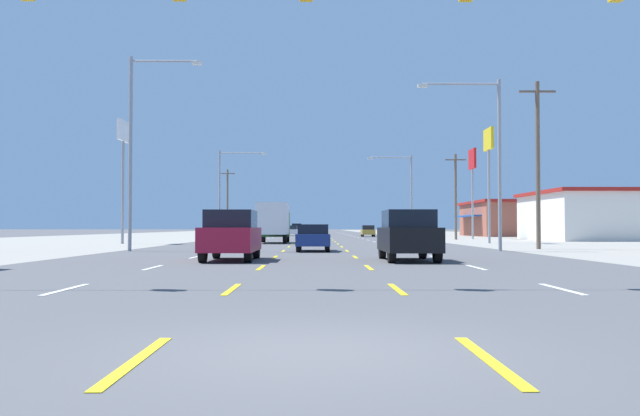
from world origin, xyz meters
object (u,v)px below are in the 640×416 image
at_px(box_truck_inner_left_midfar, 273,221).
at_px(hatchback_inner_left_farther, 292,230).
at_px(hatchback_far_right_far, 368,231).
at_px(pole_sign_right_row_1, 489,154).
at_px(streetlight_left_row_0, 137,139).
at_px(suv_inner_left_farthest, 297,228).
at_px(suv_inner_right_nearest, 408,235).
at_px(streetlight_right_row_0, 490,150).
at_px(pole_sign_right_row_2, 472,168).
at_px(streetlight_right_row_1, 406,189).
at_px(suv_inner_left_near, 231,234).
at_px(streetlight_left_row_1, 225,187).
at_px(sedan_center_turn_mid, 313,237).
at_px(pole_sign_left_row_1, 123,148).

distance_m(box_truck_inner_left_midfar, hatchback_inner_left_farther, 45.60).
distance_m(hatchback_far_right_far, pole_sign_right_row_1, 37.09).
bearing_deg(streetlight_left_row_0, hatchback_inner_left_farther, 84.44).
distance_m(box_truck_inner_left_midfar, suv_inner_left_farthest, 75.78).
distance_m(suv_inner_right_nearest, streetlight_right_row_0, 12.87).
bearing_deg(suv_inner_right_nearest, hatchback_inner_left_farther, 95.58).
bearing_deg(suv_inner_right_nearest, streetlight_right_row_0, 60.10).
relative_size(pole_sign_right_row_2, streetlight_right_row_0, 1.04).
bearing_deg(streetlight_right_row_1, suv_inner_right_nearest, -97.67).
bearing_deg(suv_inner_left_near, streetlight_left_row_1, 98.10).
distance_m(hatchback_far_right_far, suv_inner_left_farthest, 41.97).
relative_size(suv_inner_left_farthest, streetlight_right_row_0, 0.52).
bearing_deg(streetlight_left_row_0, hatchback_far_right_far, 72.45).
bearing_deg(streetlight_right_row_0, suv_inner_left_near, -141.87).
xyz_separation_m(suv_inner_right_nearest, streetlight_left_row_1, (-13.22, 44.25, 4.54)).
height_order(streetlight_left_row_0, streetlight_right_row_1, streetlight_left_row_0).
distance_m(pole_sign_right_row_1, pole_sign_right_row_2, 19.20).
bearing_deg(suv_inner_right_nearest, streetlight_left_row_0, 142.13).
bearing_deg(hatchback_far_right_far, suv_inner_left_farthest, 104.82).
bearing_deg(suv_inner_left_farthest, streetlight_right_row_1, -77.51).
height_order(suv_inner_right_nearest, suv_inner_left_farthest, same).
distance_m(suv_inner_left_farthest, pole_sign_right_row_2, 61.52).
bearing_deg(box_truck_inner_left_midfar, hatchback_far_right_far, 73.42).
distance_m(suv_inner_right_nearest, suv_inner_left_near, 6.96).
bearing_deg(box_truck_inner_left_midfar, pole_sign_right_row_2, 41.56).
relative_size(sedan_center_turn_mid, pole_sign_right_row_2, 0.46).
bearing_deg(streetlight_left_row_1, streetlight_left_row_0, -90.36).
height_order(sedan_center_turn_mid, hatchback_far_right_far, hatchback_far_right_far).
relative_size(suv_inner_left_near, streetlight_left_row_0, 0.46).
relative_size(suv_inner_left_farthest, pole_sign_left_row_1, 0.50).
bearing_deg(suv_inner_left_farthest, suv_inner_left_near, -89.79).
bearing_deg(streetlight_right_row_0, hatchback_inner_left_farther, 101.76).
height_order(suv_inner_left_near, streetlight_left_row_1, streetlight_left_row_1).
bearing_deg(hatchback_far_right_far, pole_sign_right_row_1, -78.90).
relative_size(suv_inner_left_near, suv_inner_left_farthest, 1.00).
distance_m(suv_inner_left_near, pole_sign_right_row_2, 51.27).
height_order(hatchback_inner_left_farther, suv_inner_left_farthest, suv_inner_left_farthest).
xyz_separation_m(suv_inner_left_near, streetlight_left_row_0, (-6.48, 10.17, 5.10)).
relative_size(streetlight_left_row_0, streetlight_right_row_0, 1.13).
bearing_deg(streetlight_left_row_0, pole_sign_right_row_2, 53.38).
bearing_deg(sedan_center_turn_mid, suv_inner_right_nearest, -69.85).
relative_size(suv_inner_right_nearest, streetlight_right_row_1, 0.55).
height_order(pole_sign_right_row_1, streetlight_left_row_1, streetlight_left_row_1).
distance_m(pole_sign_left_row_1, streetlight_right_row_0, 29.55).
bearing_deg(pole_sign_right_row_1, pole_sign_left_row_1, -177.13).
distance_m(pole_sign_right_row_2, streetlight_left_row_0, 45.29).
height_order(suv_inner_right_nearest, box_truck_inner_left_midfar, box_truck_inner_left_midfar).
distance_m(suv_inner_left_near, streetlight_right_row_0, 17.08).
distance_m(box_truck_inner_left_midfar, streetlight_right_row_0, 22.58).
height_order(pole_sign_left_row_1, streetlight_right_row_1, pole_sign_left_row_1).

